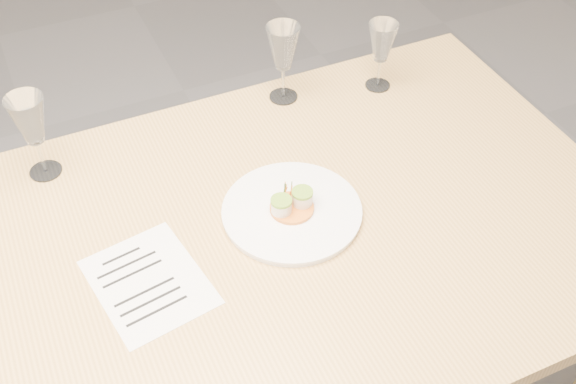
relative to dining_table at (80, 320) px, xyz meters
name	(u,v)px	position (x,y,z in m)	size (l,w,h in m)	color
dining_table	(80,320)	(0.00, 0.00, 0.00)	(2.40, 1.00, 0.75)	tan
dinner_plate	(292,211)	(0.48, 0.03, 0.08)	(0.30, 0.30, 0.08)	white
recipe_sheet	(149,282)	(0.15, -0.02, 0.07)	(0.24, 0.28, 0.00)	white
wine_glass_1	(30,122)	(0.02, 0.39, 0.21)	(0.08, 0.08, 0.21)	white
wine_glass_2	(283,49)	(0.64, 0.42, 0.21)	(0.08, 0.08, 0.21)	white
wine_glass_3	(382,44)	(0.88, 0.36, 0.20)	(0.07, 0.07, 0.19)	white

